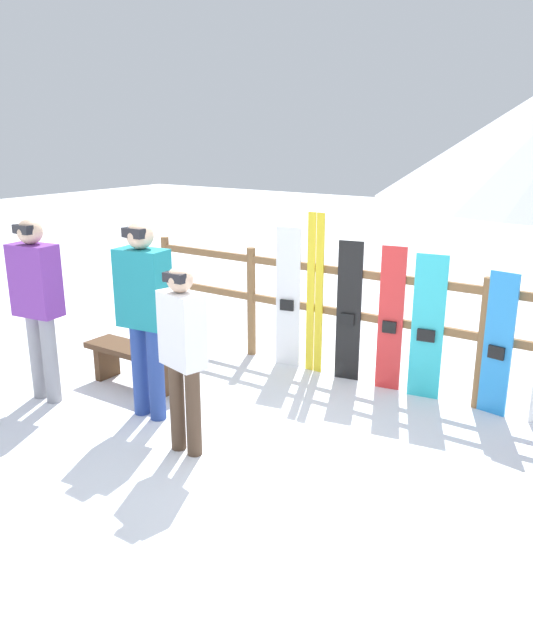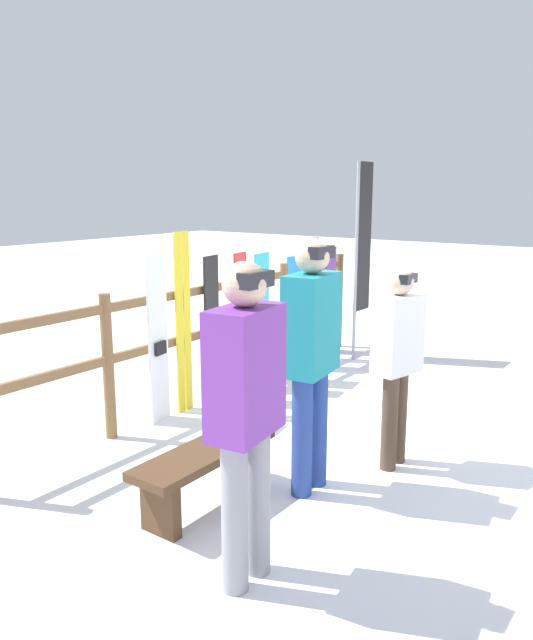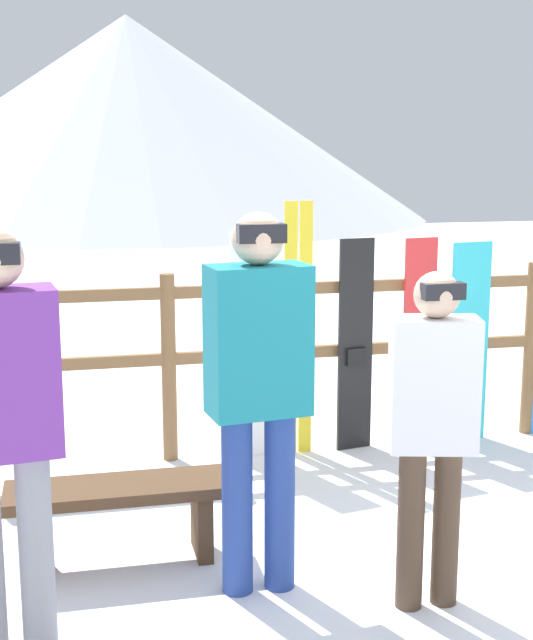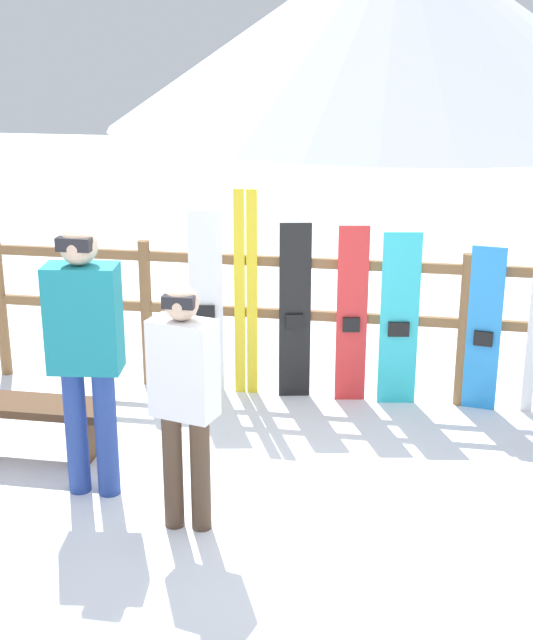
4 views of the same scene
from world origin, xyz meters
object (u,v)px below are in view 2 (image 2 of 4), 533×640
Objects in this scene: ski_pair_white at (314,299)px; snowboard_purple at (331,301)px; snowboard_red at (241,322)px; bench at (205,465)px; ski_pair_yellow at (183,324)px; snowboard_white at (158,340)px; snowboard_blue at (295,312)px; person_purple at (246,403)px; person_teal at (311,348)px; snowboard_black_stripe at (212,330)px; snowboard_cyan at (262,318)px; person_white at (397,353)px; rental_flag at (361,246)px.

ski_pair_white is 0.44m from snowboard_purple.
snowboard_red is 1.06× the size of snowboard_purple.
ski_pair_white is (3.71, 1.43, 0.48)m from bench.
ski_pair_yellow is at bearing 179.78° from snowboard_red.
snowboard_white reaches higher than snowboard_purple.
snowboard_blue is at bearing -180.00° from snowboard_purple.
person_purple reaches higher than snowboard_purple.
person_purple is at bearing -123.50° from bench.
ski_pair_white is (3.07, 1.87, -0.28)m from person_teal.
snowboard_purple is at bearing -0.46° from ski_pair_white.
snowboard_black_stripe is 1.03× the size of snowboard_cyan.
snowboard_blue is 0.87× the size of ski_pair_white.
snowboard_blue is (1.06, -0.00, -0.06)m from snowboard_red.
person_teal is 1.16× the size of ski_pair_white.
ski_pair_white is at bearing 0.10° from snowboard_black_stripe.
person_teal is 1.25× the size of snowboard_cyan.
person_white reaches higher than snowboard_cyan.
snowboard_red is 0.39m from snowboard_cyan.
ski_pair_yellow is 1.18× the size of snowboard_red.
snowboard_black_stripe is at bearing -0.01° from snowboard_white.
snowboard_purple is at bearing -0.00° from snowboard_cyan.
person_white is at bearing -147.43° from rental_flag.
person_white reaches higher than snowboard_black_stripe.
rental_flag is at bearing 22.33° from person_teal.
person_teal is (0.64, -0.44, 0.76)m from bench.
snowboard_black_stripe is at bearing 59.59° from person_teal.
snowboard_black_stripe reaches higher than snowboard_red.
snowboard_black_stripe reaches higher than snowboard_purple.
person_purple is 1.14× the size of person_white.
person_teal is 2.46m from snowboard_red.
bench is at bearing -124.44° from snowboard_white.
snowboard_white reaches higher than snowboard_blue.
snowboard_white is (1.47, 2.16, -0.26)m from person_purple.
ski_pair_white is at bearing 179.54° from snowboard_purple.
snowboard_red is at bearing 180.00° from snowboard_purple.
ski_pair_white is at bearing 31.39° from person_teal.
snowboard_purple is at bearing 0.00° from snowboard_blue.
person_teal is at bearing -136.30° from snowboard_cyan.
snowboard_cyan is at bearing 35.09° from person_purple.
person_purple is at bearing -152.66° from ski_pair_white.
snowboard_white is 0.76m from snowboard_black_stripe.
person_teal is at bearing -151.92° from snowboard_purple.
snowboard_cyan is at bearing -0.16° from ski_pair_yellow.
person_white reaches higher than bench.
snowboard_blue is at bearing 152.02° from rental_flag.
snowboard_black_stripe is at bearing 180.00° from snowboard_cyan.
snowboard_red is at bearing 32.92° from bench.
person_teal is at bearing 14.73° from person_purple.
rental_flag is at bearing -9.14° from ski_pair_yellow.
snowboard_white is at bearing 180.00° from snowboard_blue.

